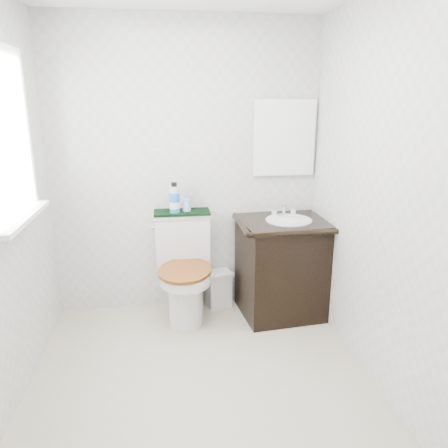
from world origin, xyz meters
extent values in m
plane|color=#ADA28B|center=(0.00, 0.00, 0.00)|extent=(2.40, 2.40, 0.00)
plane|color=silver|center=(0.00, 1.20, 1.20)|extent=(2.40, 0.00, 2.40)
plane|color=silver|center=(0.00, -1.20, 1.20)|extent=(2.40, 0.00, 2.40)
plane|color=silver|center=(1.10, 0.00, 1.20)|extent=(0.00, 2.40, 2.40)
cube|color=white|center=(-1.07, 0.25, 1.55)|extent=(0.02, 0.70, 0.90)
cube|color=silver|center=(0.82, 1.18, 1.45)|extent=(0.50, 0.02, 0.60)
cylinder|color=silver|center=(-0.05, 0.82, 0.21)|extent=(0.28, 0.28, 0.42)
cube|color=silver|center=(-0.05, 1.07, 0.21)|extent=(0.28, 0.28, 0.42)
cube|color=silver|center=(-0.05, 1.09, 0.63)|extent=(0.45, 0.18, 0.40)
cube|color=silver|center=(-0.05, 1.09, 0.84)|extent=(0.47, 0.20, 0.03)
cylinder|color=silver|center=(-0.05, 0.78, 0.42)|extent=(0.40, 0.40, 0.08)
cylinder|color=brown|center=(-0.05, 0.78, 0.48)|extent=(0.48, 0.48, 0.03)
cube|color=black|center=(0.77, 0.91, 0.39)|extent=(0.72, 0.63, 0.78)
cube|color=black|center=(0.77, 0.90, 0.80)|extent=(0.77, 0.67, 0.04)
cylinder|color=silver|center=(0.80, 0.87, 0.83)|extent=(0.37, 0.37, 0.01)
ellipsoid|color=silver|center=(0.80, 0.87, 0.77)|extent=(0.32, 0.32, 0.16)
cylinder|color=silver|center=(0.80, 1.03, 0.87)|extent=(0.02, 0.02, 0.10)
cube|color=silver|center=(0.25, 1.10, 0.14)|extent=(0.24, 0.21, 0.29)
cube|color=silver|center=(0.25, 1.10, 0.31)|extent=(0.26, 0.24, 0.03)
cube|color=black|center=(-0.05, 1.09, 0.87)|extent=(0.46, 0.22, 0.02)
cylinder|color=blue|center=(-0.11, 1.07, 0.96)|extent=(0.09, 0.09, 0.16)
cylinder|color=silver|center=(-0.11, 1.07, 1.06)|extent=(0.09, 0.09, 0.05)
cylinder|color=black|center=(-0.11, 1.07, 1.10)|extent=(0.05, 0.05, 0.03)
cone|color=#80B0D2|center=(-0.01, 1.10, 0.92)|extent=(0.07, 0.07, 0.09)
ellipsoid|color=#1B8478|center=(0.76, 1.01, 0.83)|extent=(0.07, 0.05, 0.02)
camera|label=1|loc=(-0.19, -2.39, 1.76)|focal=35.00mm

